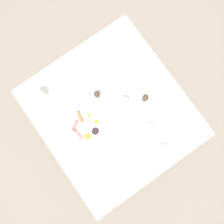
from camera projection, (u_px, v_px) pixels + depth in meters
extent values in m
plane|color=#70665B|center=(112.00, 119.00, 2.28)|extent=(8.00, 8.00, 0.00)
cube|color=silver|center=(112.00, 113.00, 1.60)|extent=(1.03, 1.11, 0.03)
cylinder|color=brown|center=(122.00, 44.00, 2.02)|extent=(0.04, 0.04, 0.67)
cylinder|color=brown|center=(38.00, 101.00, 1.96)|extent=(0.04, 0.04, 0.67)
cylinder|color=brown|center=(188.00, 133.00, 1.93)|extent=(0.04, 0.04, 0.67)
cylinder|color=brown|center=(102.00, 196.00, 1.87)|extent=(0.04, 0.04, 0.67)
cylinder|color=white|center=(86.00, 126.00, 1.57)|extent=(0.30, 0.30, 0.01)
cylinder|color=white|center=(96.00, 122.00, 1.56)|extent=(0.06, 0.06, 0.00)
sphere|color=yellow|center=(96.00, 122.00, 1.55)|extent=(0.03, 0.03, 0.03)
cylinder|color=white|center=(89.00, 115.00, 1.57)|extent=(0.06, 0.06, 0.00)
sphere|color=yellow|center=(89.00, 115.00, 1.56)|extent=(0.03, 0.03, 0.03)
cylinder|color=brown|center=(80.00, 117.00, 1.55)|extent=(0.04, 0.10, 0.03)
cube|color=#B74C42|center=(75.00, 125.00, 1.56)|extent=(0.09, 0.07, 0.01)
cube|color=#B74C42|center=(78.00, 134.00, 1.55)|extent=(0.03, 0.09, 0.01)
cylinder|color=#D16023|center=(87.00, 137.00, 1.55)|extent=(0.05, 0.05, 0.01)
cylinder|color=black|center=(95.00, 131.00, 1.55)|extent=(0.05, 0.05, 0.02)
cylinder|color=white|center=(119.00, 57.00, 1.58)|extent=(0.11, 0.11, 0.10)
cylinder|color=white|center=(119.00, 54.00, 1.52)|extent=(0.08, 0.08, 0.01)
sphere|color=white|center=(119.00, 54.00, 1.51)|extent=(0.02, 0.02, 0.02)
cone|color=white|center=(125.00, 64.00, 1.56)|extent=(0.02, 0.06, 0.05)
torus|color=white|center=(114.00, 51.00, 1.58)|extent=(0.01, 0.08, 0.08)
cylinder|color=white|center=(162.00, 150.00, 1.55)|extent=(0.15, 0.15, 0.01)
cylinder|color=white|center=(163.00, 150.00, 1.52)|extent=(0.08, 0.08, 0.05)
cylinder|color=brown|center=(163.00, 150.00, 1.53)|extent=(0.07, 0.07, 0.04)
torus|color=white|center=(168.00, 146.00, 1.52)|extent=(0.04, 0.01, 0.04)
cylinder|color=white|center=(156.00, 85.00, 1.60)|extent=(0.15, 0.15, 0.01)
cylinder|color=white|center=(157.00, 84.00, 1.57)|extent=(0.08, 0.08, 0.05)
cylinder|color=brown|center=(157.00, 84.00, 1.58)|extent=(0.07, 0.07, 0.04)
torus|color=white|center=(158.00, 90.00, 1.57)|extent=(0.02, 0.04, 0.04)
cylinder|color=white|center=(124.00, 104.00, 1.53)|extent=(0.07, 0.07, 0.11)
cylinder|color=white|center=(38.00, 95.00, 1.53)|extent=(0.07, 0.07, 0.13)
cylinder|color=white|center=(151.00, 128.00, 1.54)|extent=(0.07, 0.07, 0.05)
torus|color=white|center=(147.00, 131.00, 1.54)|extent=(0.04, 0.01, 0.04)
cylinder|color=#38281E|center=(97.00, 95.00, 1.56)|extent=(0.04, 0.04, 0.06)
sphere|color=#38281E|center=(97.00, 94.00, 1.52)|extent=(0.04, 0.04, 0.04)
cylinder|color=#38281E|center=(145.00, 99.00, 1.56)|extent=(0.04, 0.04, 0.06)
sphere|color=#38281E|center=(146.00, 98.00, 1.52)|extent=(0.04, 0.04, 0.04)
cube|color=silver|center=(174.00, 112.00, 1.58)|extent=(0.18, 0.07, 0.00)
cube|color=silver|center=(96.00, 168.00, 1.54)|extent=(0.19, 0.04, 0.00)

